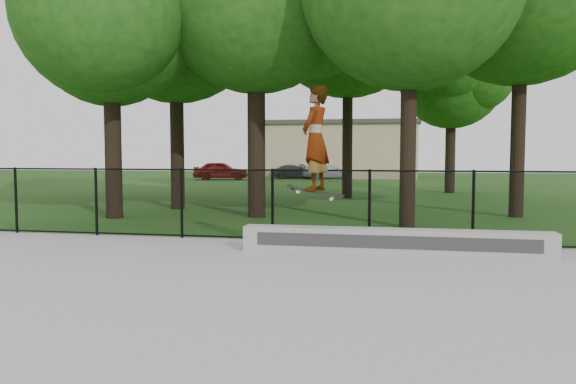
% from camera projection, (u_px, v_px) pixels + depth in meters
% --- Properties ---
extents(ground, '(100.00, 100.00, 0.00)m').
position_uv_depth(ground, '(152.00, 331.00, 5.93)').
color(ground, '#294E16').
rests_on(ground, ground).
extents(concrete_slab, '(14.00, 12.00, 0.06)m').
position_uv_depth(concrete_slab, '(152.00, 329.00, 5.93)').
color(concrete_slab, gray).
rests_on(concrete_slab, ground).
extents(grind_ledge, '(5.49, 0.40, 0.47)m').
position_uv_depth(grind_ledge, '(394.00, 242.00, 10.04)').
color(grind_ledge, '#A0A09B').
rests_on(grind_ledge, concrete_slab).
extents(car_a, '(3.99, 2.18, 1.30)m').
position_uv_depth(car_a, '(221.00, 171.00, 39.35)').
color(car_a, maroon).
rests_on(car_a, ground).
extents(car_b, '(2.98, 1.73, 1.02)m').
position_uv_depth(car_b, '(294.00, 172.00, 40.90)').
color(car_b, black).
rests_on(car_b, ground).
extents(car_c, '(3.90, 2.77, 1.13)m').
position_uv_depth(car_c, '(328.00, 171.00, 40.74)').
color(car_c, '#ACB4C3').
rests_on(car_c, ground).
extents(skater_airborne, '(0.83, 0.78, 2.02)m').
position_uv_depth(skater_airborne, '(315.00, 140.00, 9.99)').
color(skater_airborne, black).
rests_on(skater_airborne, ground).
extents(chainlink_fence, '(16.06, 0.06, 1.50)m').
position_uv_depth(chainlink_fence, '(272.00, 205.00, 11.66)').
color(chainlink_fence, black).
rests_on(chainlink_fence, concrete_slab).
extents(tree_row, '(20.69, 18.29, 10.95)m').
position_uv_depth(tree_row, '(300.00, 12.00, 18.93)').
color(tree_row, black).
rests_on(tree_row, ground).
extents(distant_building, '(12.40, 6.40, 4.30)m').
position_uv_depth(distant_building, '(337.00, 149.00, 43.38)').
color(distant_building, tan).
rests_on(distant_building, ground).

